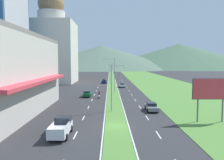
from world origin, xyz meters
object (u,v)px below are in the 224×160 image
(street_lamp_mid, at_px, (113,73))
(street_lamp_far, at_px, (111,72))
(street_lamp_near, at_px, (113,85))
(car_2, at_px, (122,85))
(billboard_roadside, at_px, (211,91))
(car_1, at_px, (104,81))
(car_3, at_px, (151,107))
(car_0, at_px, (87,94))
(pickup_truck_0, at_px, (61,127))
(car_4, at_px, (104,80))
(motorcycle_rider, at_px, (99,95))

(street_lamp_mid, distance_m, street_lamp_far, 25.11)
(street_lamp_near, height_order, car_2, street_lamp_near)
(street_lamp_far, bearing_deg, billboard_roadside, -75.83)
(street_lamp_far, relative_size, car_1, 1.95)
(car_1, relative_size, car_3, 0.90)
(car_2, bearing_deg, car_0, -25.98)
(street_lamp_far, height_order, billboard_roadside, street_lamp_far)
(car_3, bearing_deg, street_lamp_mid, -164.84)
(car_3, bearing_deg, car_2, -174.82)
(street_lamp_mid, bearing_deg, car_0, -129.43)
(billboard_roadside, xyz_separation_m, car_3, (-7.23, 7.66, -3.99))
(billboard_roadside, height_order, pickup_truck_0, billboard_roadside)
(car_0, xyz_separation_m, car_4, (3.13, 41.85, -0.03))
(billboard_roadside, bearing_deg, street_lamp_near, 153.43)
(street_lamp_mid, bearing_deg, car_1, 97.06)
(car_3, height_order, car_4, car_4)
(street_lamp_near, bearing_deg, car_2, 84.45)
(street_lamp_near, relative_size, street_lamp_mid, 0.84)
(car_0, relative_size, pickup_truck_0, 0.77)
(car_1, distance_m, car_2, 15.87)
(street_lamp_far, bearing_deg, street_lamp_near, -89.75)
(pickup_truck_0, relative_size, motorcycle_rider, 2.70)
(street_lamp_near, xyz_separation_m, pickup_truck_0, (-6.55, -12.61, -3.89))
(car_2, height_order, car_4, car_4)
(street_lamp_near, bearing_deg, pickup_truck_0, -117.46)
(car_0, bearing_deg, billboard_roadside, -139.06)
(billboard_roadside, xyz_separation_m, pickup_truck_0, (-20.79, -5.49, -3.77))
(street_lamp_near, bearing_deg, street_lamp_mid, 89.19)
(street_lamp_near, distance_m, motorcycle_rider, 15.54)
(street_lamp_near, xyz_separation_m, street_lamp_far, (-0.22, 50.16, -0.18))
(billboard_roadside, height_order, car_0, billboard_roadside)
(street_lamp_near, bearing_deg, car_4, 93.28)
(billboard_roadside, bearing_deg, street_lamp_far, 104.17)
(billboard_roadside, relative_size, car_0, 1.57)
(street_lamp_mid, height_order, car_3, street_lamp_mid)
(car_0, xyz_separation_m, pickup_truck_0, (-0.07, -29.37, 0.19))
(car_3, distance_m, motorcycle_rider, 17.44)
(pickup_truck_0, xyz_separation_m, motorcycle_rider, (3.29, 27.23, -0.24))
(car_0, height_order, car_3, car_0)
(street_lamp_mid, bearing_deg, street_lamp_near, -90.81)
(car_1, bearing_deg, street_lamp_far, -123.43)
(car_3, distance_m, pickup_truck_0, 18.89)
(street_lamp_mid, xyz_separation_m, street_lamp_far, (-0.58, 25.08, -1.05))
(street_lamp_far, bearing_deg, car_2, -72.93)
(street_lamp_near, relative_size, billboard_roadside, 1.29)
(car_0, xyz_separation_m, car_1, (3.51, 35.22, -0.02))
(car_1, bearing_deg, pickup_truck_0, 176.83)
(street_lamp_mid, relative_size, car_1, 2.42)
(car_1, height_order, pickup_truck_0, pickup_truck_0)
(street_lamp_near, xyz_separation_m, car_3, (7.01, 0.54, -4.11))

